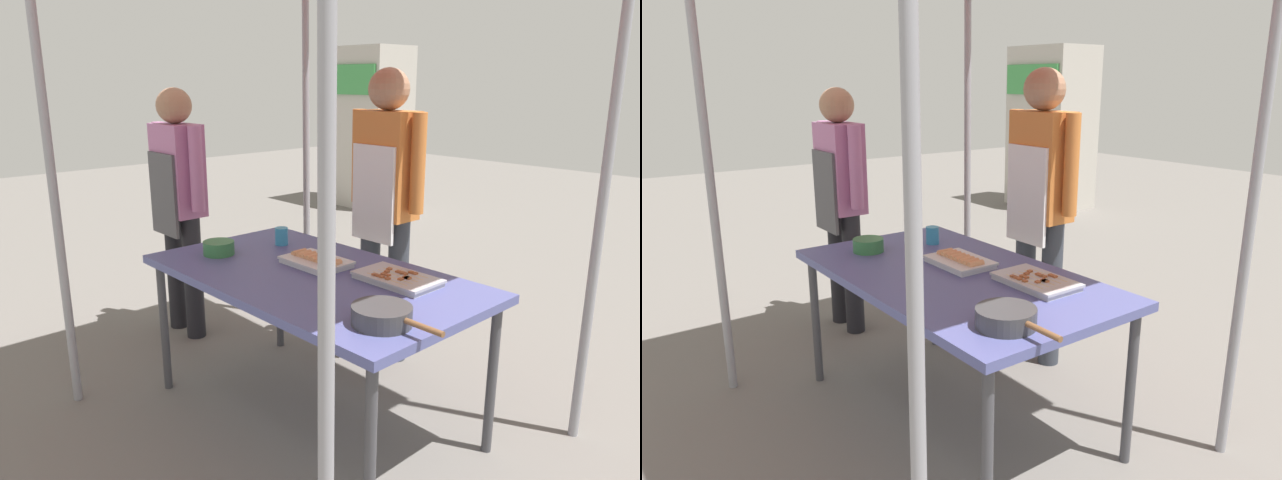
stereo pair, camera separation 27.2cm
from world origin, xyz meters
TOP-DOWN VIEW (x-y plane):
  - ground_plane at (0.00, 0.00)m, footprint 18.00×18.00m
  - stall_table at (0.00, 0.00)m, footprint 1.60×0.90m
  - tray_grilled_sausages at (-0.08, 0.09)m, footprint 0.32×0.22m
  - tray_meat_skewers at (0.35, 0.19)m, footprint 0.37×0.22m
  - cooking_wok at (0.62, -0.21)m, footprint 0.39×0.23m
  - condiment_bowl at (-0.55, -0.15)m, footprint 0.16×0.16m
  - drink_cup_near_edge at (-0.47, 0.20)m, footprint 0.07×0.07m
  - vendor_woman at (-0.25, 0.78)m, footprint 0.52×0.24m
  - customer_nearby at (-1.33, 0.07)m, footprint 0.52×0.23m
  - neighbor_stall_left at (-3.37, 3.98)m, footprint 0.99×0.73m

SIDE VIEW (x-z plane):
  - ground_plane at x=0.00m, z-range 0.00..0.00m
  - stall_table at x=0.00m, z-range 0.32..1.07m
  - tray_meat_skewers at x=0.35m, z-range 0.75..0.79m
  - tray_grilled_sausages at x=-0.08m, z-range 0.74..0.80m
  - condiment_bowl at x=-0.55m, z-range 0.75..0.82m
  - cooking_wok at x=0.62m, z-range 0.75..0.83m
  - drink_cup_near_edge at x=-0.47m, z-range 0.75..0.85m
  - customer_nearby at x=-1.33m, z-range 0.14..1.72m
  - vendor_woman at x=-0.25m, z-range 0.16..1.85m
  - neighbor_stall_left at x=-3.37m, z-range 0.00..2.03m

